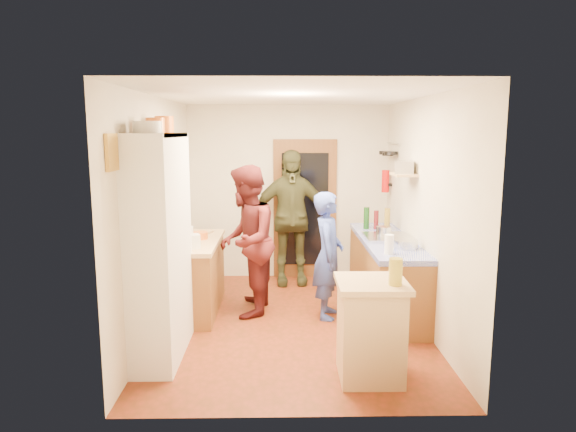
{
  "coord_description": "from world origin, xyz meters",
  "views": [
    {
      "loc": [
        -0.14,
        -5.71,
        2.22
      ],
      "look_at": [
        -0.04,
        0.15,
        1.25
      ],
      "focal_mm": 32.0,
      "sensor_mm": 36.0,
      "label": 1
    }
  ],
  "objects_px": {
    "person_left": "(250,240)",
    "person_back": "(291,218)",
    "hutch_body": "(160,247)",
    "right_counter_base": "(386,276)",
    "island_base": "(371,332)",
    "person_hob": "(331,256)"
  },
  "relations": [
    {
      "from": "person_left",
      "to": "person_back",
      "type": "relative_size",
      "value": 0.93
    },
    {
      "from": "person_left",
      "to": "hutch_body",
      "type": "bearing_deg",
      "value": -29.01
    },
    {
      "from": "person_hob",
      "to": "hutch_body",
      "type": "bearing_deg",
      "value": 128.17
    },
    {
      "from": "person_left",
      "to": "person_back",
      "type": "bearing_deg",
      "value": 161.32
    },
    {
      "from": "person_hob",
      "to": "island_base",
      "type": "bearing_deg",
      "value": -163.38
    },
    {
      "from": "hutch_body",
      "to": "right_counter_base",
      "type": "bearing_deg",
      "value": 27.47
    },
    {
      "from": "hutch_body",
      "to": "person_back",
      "type": "relative_size",
      "value": 1.12
    },
    {
      "from": "right_counter_base",
      "to": "person_hob",
      "type": "distance_m",
      "value": 0.86
    },
    {
      "from": "island_base",
      "to": "hutch_body",
      "type": "bearing_deg",
      "value": 164.59
    },
    {
      "from": "hutch_body",
      "to": "person_back",
      "type": "distance_m",
      "value": 2.76
    },
    {
      "from": "person_left",
      "to": "person_back",
      "type": "xyz_separation_m",
      "value": [
        0.53,
        1.22,
        0.07
      ]
    },
    {
      "from": "hutch_body",
      "to": "person_left",
      "type": "height_order",
      "value": "hutch_body"
    },
    {
      "from": "island_base",
      "to": "person_hob",
      "type": "xyz_separation_m",
      "value": [
        -0.21,
        1.54,
        0.33
      ]
    },
    {
      "from": "hutch_body",
      "to": "island_base",
      "type": "bearing_deg",
      "value": -15.41
    },
    {
      "from": "island_base",
      "to": "person_left",
      "type": "bearing_deg",
      "value": 124.26
    },
    {
      "from": "person_left",
      "to": "right_counter_base",
      "type": "bearing_deg",
      "value": 98.76
    },
    {
      "from": "right_counter_base",
      "to": "island_base",
      "type": "xyz_separation_m",
      "value": [
        -0.52,
        -1.85,
        0.01
      ]
    },
    {
      "from": "hutch_body",
      "to": "island_base",
      "type": "height_order",
      "value": "hutch_body"
    },
    {
      "from": "right_counter_base",
      "to": "person_hob",
      "type": "bearing_deg",
      "value": -157.43
    },
    {
      "from": "island_base",
      "to": "person_back",
      "type": "height_order",
      "value": "person_back"
    },
    {
      "from": "hutch_body",
      "to": "island_base",
      "type": "distance_m",
      "value": 2.16
    },
    {
      "from": "island_base",
      "to": "person_back",
      "type": "bearing_deg",
      "value": 102.34
    }
  ]
}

